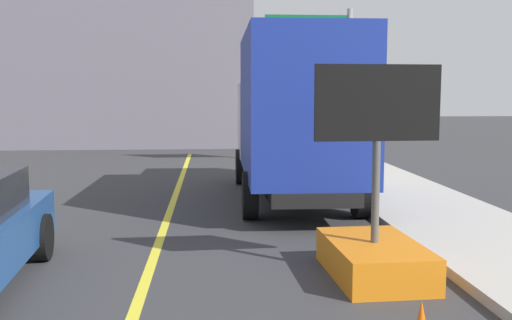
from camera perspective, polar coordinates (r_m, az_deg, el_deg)
The scene contains 4 objects.
arrow_board_trailer at distance 7.66m, azimuth 11.52°, elevation -7.67°, with size 1.60×1.85×2.70m.
box_truck at distance 12.59m, azimuth 3.78°, elevation 4.46°, with size 2.46×6.82×3.54m.
highway_guide_sign at distance 18.88m, azimuth 6.76°, elevation 9.76°, with size 2.79×0.18×5.00m.
far_building_block at distance 30.01m, azimuth -13.90°, elevation 10.80°, with size 13.26×9.82×9.36m, color slate.
Camera 1 is at (0.84, 1.36, 2.34)m, focal length 40.86 mm.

